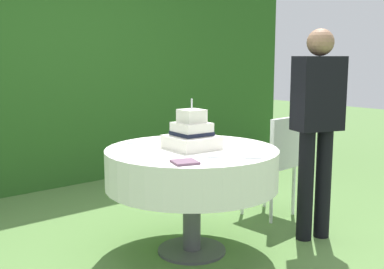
{
  "coord_description": "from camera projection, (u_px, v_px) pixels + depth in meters",
  "views": [
    {
      "loc": [
        -2.12,
        -2.53,
        1.4
      ],
      "look_at": [
        0.0,
        -0.0,
        0.86
      ],
      "focal_mm": 44.9,
      "sensor_mm": 36.0,
      "label": 1
    }
  ],
  "objects": [
    {
      "name": "serving_plate_far",
      "position": [
        252.0,
        156.0,
        3.07
      ],
      "size": [
        0.14,
        0.14,
        0.01
      ],
      "primitive_type": "cylinder",
      "color": "white",
      "rests_on": "cake_table"
    },
    {
      "name": "foliage_hedge",
      "position": [
        43.0,
        65.0,
        5.16
      ],
      "size": [
        6.99,
        0.53,
        2.6
      ],
      "primitive_type": "cube",
      "color": "#28561E",
      "rests_on": "ground_plane"
    },
    {
      "name": "standing_person",
      "position": [
        317.0,
        120.0,
        3.6
      ],
      "size": [
        0.41,
        0.31,
        1.6
      ],
      "color": "black",
      "rests_on": "ground_plane"
    },
    {
      "name": "garden_chair",
      "position": [
        276.0,
        157.0,
        4.16
      ],
      "size": [
        0.42,
        0.42,
        0.89
      ],
      "color": "white",
      "rests_on": "ground_plane"
    },
    {
      "name": "serving_plate_left",
      "position": [
        213.0,
        156.0,
        3.09
      ],
      "size": [
        0.11,
        0.11,
        0.01
      ],
      "primitive_type": "cylinder",
      "color": "white",
      "rests_on": "cake_table"
    },
    {
      "name": "cake_table",
      "position": [
        192.0,
        168.0,
        3.38
      ],
      "size": [
        1.22,
        1.22,
        0.76
      ],
      "color": "#4C4C51",
      "rests_on": "ground_plane"
    },
    {
      "name": "ground_plane",
      "position": [
        192.0,
        251.0,
        3.48
      ],
      "size": [
        20.0,
        20.0,
        0.0
      ],
      "primitive_type": "plane",
      "color": "#547A3D"
    },
    {
      "name": "serving_plate_near",
      "position": [
        167.0,
        138.0,
        3.75
      ],
      "size": [
        0.11,
        0.11,
        0.01
      ],
      "primitive_type": "cylinder",
      "color": "white",
      "rests_on": "cake_table"
    },
    {
      "name": "napkin_stack",
      "position": [
        185.0,
        162.0,
        2.9
      ],
      "size": [
        0.19,
        0.19,
        0.01
      ],
      "primitive_type": "cube",
      "rotation": [
        0.0,
        0.0,
        -0.32
      ],
      "color": "#6B4C60",
      "rests_on": "cake_table"
    },
    {
      "name": "serving_plate_right",
      "position": [
        135.0,
        142.0,
        3.56
      ],
      "size": [
        0.12,
        0.12,
        0.01
      ],
      "primitive_type": "cylinder",
      "color": "white",
      "rests_on": "cake_table"
    },
    {
      "name": "wedding_cake",
      "position": [
        192.0,
        135.0,
        3.35
      ],
      "size": [
        0.34,
        0.34,
        0.35
      ],
      "color": "white",
      "rests_on": "cake_table"
    }
  ]
}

